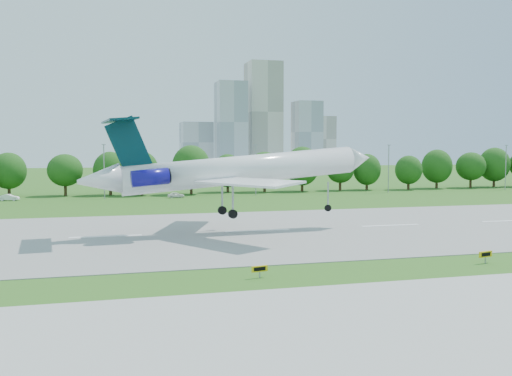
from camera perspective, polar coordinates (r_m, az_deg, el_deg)
name	(u,v)px	position (r m, az deg, el deg)	size (l,w,h in m)	color
ground	(327,268)	(54.34, 7.13, -7.99)	(600.00, 600.00, 0.00)	#2D5D18
runway	(258,231)	(77.71, 0.15, -4.31)	(400.00, 45.00, 0.08)	gray
taxiway	(435,326)	(38.79, 17.45, -12.99)	(400.00, 23.00, 0.08)	#ADADA8
tree_line	(187,169)	(142.74, -6.90, 1.92)	(288.40, 8.40, 10.40)	#382314
light_poles	(183,170)	(132.49, -7.36, 1.82)	(175.90, 0.25, 12.19)	gray
skyline	(259,124)	(456.38, 0.30, 6.39)	(127.00, 52.00, 80.00)	#B2B2B7
airliner	(228,170)	(75.79, -2.81, 1.82)	(41.24, 29.81, 13.19)	white
taxi_sign_centre	(260,269)	(49.96, 0.37, -8.10)	(1.52, 0.47, 1.06)	gray
taxi_sign_right	(486,254)	(60.47, 21.97, -6.18)	(1.69, 0.60, 1.19)	gray
service_vehicle_a	(9,197)	(133.79, -23.48, -0.88)	(1.46, 4.18, 1.38)	silver
service_vehicle_b	(176,195)	(131.17, -8.01, -0.69)	(1.53, 3.79, 1.29)	white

